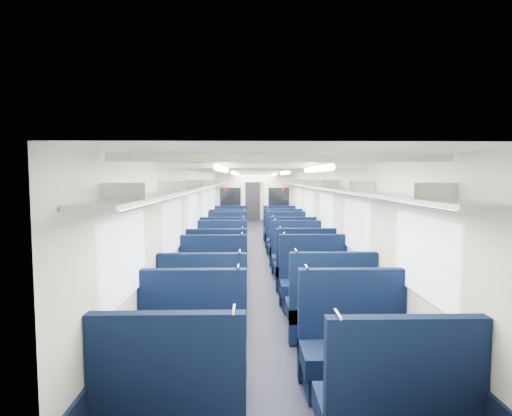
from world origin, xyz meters
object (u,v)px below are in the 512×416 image
Objects in this scene: bulkhead at (255,203)px; seat_11 at (297,259)px; seat_10 at (222,258)px; seat_17 at (283,235)px; seat_8 at (218,271)px; seat_16 at (229,236)px; seat_3 at (355,352)px; end_door at (253,201)px; seat_13 at (292,250)px; seat_5 at (330,312)px; seat_19 at (280,231)px; seat_4 at (204,314)px; seat_7 at (314,286)px; seat_6 at (213,287)px; seat_12 at (224,250)px; seat_14 at (227,241)px; seat_18 at (231,231)px; seat_2 at (191,353)px; seat_9 at (304,270)px; seat_15 at (287,242)px; seat_0 at (172,413)px.

bulkhead is 2.25× the size of seat_11.
seat_17 is at bearing 64.32° from seat_10.
seat_16 is at bearing 90.00° from seat_8.
end_door is at bearing 92.94° from seat_3.
seat_5 is at bearing -90.00° from seat_13.
seat_8 is at bearing -106.22° from seat_19.
seat_7 is at bearing 38.03° from seat_4.
seat_8 is (0.00, 1.08, 0.00)m from seat_6.
bulkhead is at bearing 80.07° from seat_12.
seat_14 and seat_18 have the same top height.
seat_2 is 4.91m from seat_11.
seat_9 is (1.66, 3.58, 0.00)m from seat_2.
seat_9 is at bearing -83.10° from bulkhead.
seat_5 is 1.00× the size of seat_11.
seat_17 is at bearing -90.00° from seat_19.
seat_4 is 3.55m from seat_10.
seat_16 is at bearing 90.00° from seat_10.
seat_15 is (1.66, 1.26, 0.00)m from seat_12.
bulkhead is at bearing 95.94° from seat_7.
seat_18 is at bearing 178.44° from seat_19.
end_door is at bearing 93.18° from seat_5.
bulkhead reaches higher than seat_4.
seat_10 and seat_14 have the same top height.
seat_11 is 1.08m from seat_13.
seat_7 is 2.80m from seat_10.
seat_9 is 1.04m from seat_11.
seat_15 is at bearing 90.00° from seat_7.
seat_8 is at bearing -115.80° from seat_15.
seat_2 is 7.16m from seat_15.
seat_0 is at bearing -103.87° from seat_13.
seat_10 and seat_17 have the same top height.
seat_12 is at bearing -142.84° from seat_15.
seat_12 is (-1.66, 1.08, 0.00)m from seat_11.
seat_15 is at bearing 69.81° from seat_6.
seat_3 is at bearing 31.04° from seat_0.
seat_5 and seat_6 have the same top height.
seat_5 is 1.00× the size of seat_15.
seat_3 is at bearing -64.93° from seat_8.
seat_6 and seat_12 have the same top height.
seat_12 is at bearing 90.00° from seat_4.
bulkhead is 2.25× the size of seat_14.
seat_6 is 5.96m from seat_17.
seat_0 and seat_10 have the same top height.
seat_8 and seat_10 have the same top height.
seat_10 is at bearing 90.00° from seat_0.
seat_2 is at bearing -90.00° from seat_12.
seat_11 is at bearing 73.61° from seat_0.
seat_3 is at bearing -87.06° from end_door.
seat_8 is 1.00× the size of seat_16.
bulkhead is at bearing 81.75° from seat_10.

